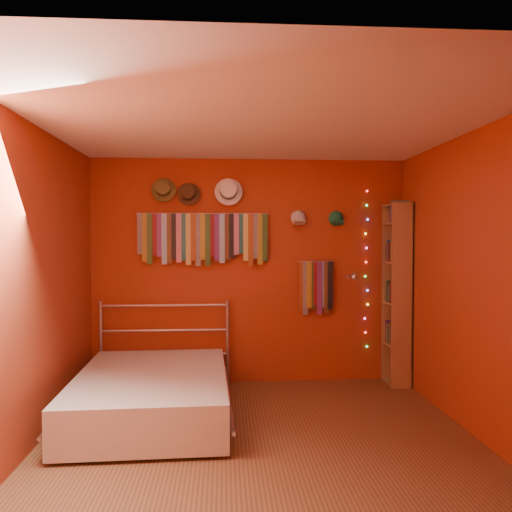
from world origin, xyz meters
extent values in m
plane|color=brown|center=(0.00, 0.00, 0.00)|extent=(3.50, 3.50, 0.00)
cube|color=maroon|center=(0.00, 1.75, 1.25)|extent=(3.50, 0.02, 2.50)
cube|color=maroon|center=(1.75, 0.00, 1.25)|extent=(0.02, 3.50, 2.50)
cube|color=maroon|center=(-1.75, 0.00, 1.25)|extent=(0.02, 3.50, 2.50)
cube|color=white|center=(0.00, 0.00, 2.50)|extent=(3.50, 3.50, 0.02)
cylinder|color=#BCBCC1|center=(-0.52, 1.70, 1.89)|extent=(1.45, 0.01, 0.01)
cube|color=#131656|center=(-1.20, 1.69, 1.67)|extent=(0.06, 0.01, 0.45)
cube|color=#8F621A|center=(-1.15, 1.68, 1.63)|extent=(0.06, 0.01, 0.53)
cube|color=#244D1E|center=(-1.10, 1.68, 1.61)|extent=(0.06, 0.01, 0.56)
cube|color=#610E14|center=(-1.04, 1.69, 1.66)|extent=(0.06, 0.01, 0.46)
cube|color=#541B6F|center=(-0.99, 1.68, 1.65)|extent=(0.06, 0.01, 0.47)
cube|color=#79A5D8|center=(-0.94, 1.68, 1.61)|extent=(0.06, 0.01, 0.56)
cube|color=#52391B|center=(-0.89, 1.69, 1.62)|extent=(0.06, 0.01, 0.55)
cube|color=black|center=(-0.83, 1.68, 1.64)|extent=(0.06, 0.01, 0.50)
cube|color=#BA5D80|center=(-0.78, 1.68, 1.62)|extent=(0.06, 0.01, 0.54)
cube|color=#1B5460|center=(-0.73, 1.69, 1.63)|extent=(0.06, 0.01, 0.52)
cube|color=#ADA645|center=(-0.67, 1.68, 1.61)|extent=(0.06, 0.01, 0.56)
cube|color=maroon|center=(-0.62, 1.68, 1.63)|extent=(0.06, 0.01, 0.52)
cube|color=#141458|center=(-0.57, 1.69, 1.60)|extent=(0.06, 0.01, 0.58)
cube|color=olive|center=(-0.52, 1.68, 1.64)|extent=(0.06, 0.01, 0.51)
cube|color=#1C471C|center=(-0.46, 1.68, 1.60)|extent=(0.06, 0.01, 0.57)
cube|color=#5C0D19|center=(-0.41, 1.69, 1.65)|extent=(0.06, 0.01, 0.48)
cube|color=#38175D|center=(-0.36, 1.68, 1.63)|extent=(0.06, 0.01, 0.52)
cube|color=#7AACD9|center=(-0.31, 1.68, 1.62)|extent=(0.06, 0.01, 0.54)
cube|color=#452617|center=(-0.25, 1.69, 1.63)|extent=(0.06, 0.01, 0.52)
cube|color=black|center=(-0.20, 1.68, 1.64)|extent=(0.06, 0.01, 0.49)
cube|color=#A3517D|center=(-0.15, 1.68, 1.66)|extent=(0.06, 0.01, 0.45)
cube|color=#174D51|center=(-0.09, 1.69, 1.67)|extent=(0.06, 0.01, 0.44)
cube|color=#D0BA53|center=(-0.04, 1.68, 1.63)|extent=(0.06, 0.01, 0.52)
cube|color=brown|center=(0.01, 1.68, 1.60)|extent=(0.06, 0.01, 0.58)
cube|color=navy|center=(0.06, 1.69, 1.64)|extent=(0.06, 0.01, 0.50)
cube|color=olive|center=(0.12, 1.68, 1.61)|extent=(0.06, 0.01, 0.56)
cube|color=#1D451B|center=(0.17, 1.68, 1.63)|extent=(0.06, 0.01, 0.53)
cylinder|color=#BCBCC1|center=(0.74, 1.70, 1.36)|extent=(0.40, 0.01, 0.01)
cube|color=maroon|center=(0.58, 1.69, 1.09)|extent=(0.06, 0.01, 0.55)
cube|color=navy|center=(0.62, 1.68, 1.06)|extent=(0.06, 0.01, 0.60)
cube|color=olive|center=(0.66, 1.68, 1.10)|extent=(0.06, 0.01, 0.52)
cube|color=#264F1F|center=(0.70, 1.69, 1.09)|extent=(0.06, 0.01, 0.53)
cube|color=#5F0E10|center=(0.74, 1.68, 1.11)|extent=(0.06, 0.01, 0.49)
cube|color=#5A1B6E|center=(0.78, 1.68, 1.06)|extent=(0.06, 0.01, 0.60)
cube|color=#7699D2|center=(0.82, 1.69, 1.10)|extent=(0.06, 0.01, 0.52)
cube|color=#4F321A|center=(0.86, 1.68, 1.07)|extent=(0.06, 0.01, 0.58)
cube|color=black|center=(0.90, 1.68, 1.09)|extent=(0.06, 0.01, 0.54)
cylinder|color=brown|center=(-0.94, 1.69, 2.15)|extent=(0.27, 0.07, 0.26)
cylinder|color=brown|center=(-0.94, 1.64, 2.16)|extent=(0.16, 0.13, 0.17)
cylinder|color=#332314|center=(-0.94, 1.67, 2.15)|extent=(0.16, 0.05, 0.16)
cylinder|color=#412B17|center=(-0.67, 1.69, 2.10)|extent=(0.25, 0.06, 0.25)
cylinder|color=#412B17|center=(-0.67, 1.65, 2.11)|extent=(0.15, 0.13, 0.17)
cylinder|color=black|center=(-0.67, 1.67, 2.11)|extent=(0.15, 0.05, 0.15)
cylinder|color=white|center=(-0.23, 1.69, 2.13)|extent=(0.31, 0.08, 0.30)
cylinder|color=white|center=(-0.23, 1.64, 2.14)|extent=(0.18, 0.15, 0.20)
cylinder|color=black|center=(-0.23, 1.66, 2.14)|extent=(0.19, 0.06, 0.19)
ellipsoid|color=silver|center=(0.54, 1.70, 1.84)|extent=(0.17, 0.13, 0.17)
cube|color=silver|center=(0.54, 1.59, 1.79)|extent=(0.13, 0.09, 0.05)
ellipsoid|color=#187046|center=(0.97, 1.70, 1.84)|extent=(0.17, 0.13, 0.17)
cube|color=#187046|center=(0.97, 1.59, 1.79)|extent=(0.12, 0.09, 0.05)
sphere|color=#FF3333|center=(1.33, 1.71, 2.15)|extent=(0.02, 0.02, 0.02)
sphere|color=#33FF4C|center=(1.32, 1.71, 1.99)|extent=(0.02, 0.02, 0.02)
sphere|color=#4C66FF|center=(1.33, 1.71, 1.83)|extent=(0.02, 0.02, 0.02)
sphere|color=yellow|center=(1.31, 1.71, 1.67)|extent=(0.02, 0.02, 0.02)
sphere|color=#FF4CCC|center=(1.32, 1.71, 1.51)|extent=(0.02, 0.02, 0.02)
sphere|color=#FF3333|center=(1.32, 1.71, 1.35)|extent=(0.02, 0.02, 0.02)
sphere|color=#33FF4C|center=(1.31, 1.71, 1.19)|extent=(0.02, 0.02, 0.02)
sphere|color=#4C66FF|center=(1.34, 1.71, 1.03)|extent=(0.02, 0.02, 0.02)
sphere|color=yellow|center=(1.34, 1.71, 0.87)|extent=(0.02, 0.02, 0.02)
sphere|color=#FF4CCC|center=(1.31, 1.71, 0.71)|extent=(0.02, 0.02, 0.02)
sphere|color=#FF3333|center=(1.32, 1.71, 0.55)|extent=(0.02, 0.02, 0.02)
sphere|color=#33FF4C|center=(1.34, 1.71, 0.39)|extent=(0.02, 0.02, 0.02)
cylinder|color=#BCBCC1|center=(1.12, 1.73, 1.18)|extent=(0.04, 0.03, 0.04)
cylinder|color=#BCBCC1|center=(1.12, 1.60, 1.21)|extent=(0.01, 0.27, 0.09)
sphere|color=white|center=(1.12, 1.46, 1.20)|extent=(0.07, 0.07, 0.07)
cube|color=#9D7547|center=(1.62, 1.37, 1.00)|extent=(0.24, 0.02, 2.00)
cube|color=#9D7547|center=(1.62, 1.69, 1.00)|extent=(0.24, 0.02, 2.00)
cube|color=#9D7547|center=(1.74, 1.53, 1.00)|extent=(0.02, 0.34, 2.00)
cube|color=#9D7547|center=(1.62, 1.53, 0.02)|extent=(0.24, 0.32, 0.02)
cube|color=#9D7547|center=(1.62, 1.53, 0.45)|extent=(0.24, 0.32, 0.02)
cube|color=#9D7547|center=(1.62, 1.53, 0.90)|extent=(0.24, 0.32, 0.02)
cube|color=#9D7547|center=(1.62, 1.53, 1.35)|extent=(0.24, 0.32, 0.02)
cube|color=#9D7547|center=(1.62, 1.53, 1.78)|extent=(0.24, 0.32, 0.02)
cube|color=#9D7547|center=(1.62, 1.53, 1.98)|extent=(0.24, 0.32, 0.02)
cylinder|color=#BCBCC1|center=(-1.62, 1.65, 0.47)|extent=(0.04, 0.04, 0.93)
cylinder|color=#BCBCC1|center=(-0.25, 1.65, 0.47)|extent=(0.04, 0.04, 0.93)
cylinder|color=#BCBCC1|center=(-0.94, 1.65, 0.34)|extent=(1.38, 0.02, 0.02)
cylinder|color=#BCBCC1|center=(-0.94, 1.65, 0.61)|extent=(1.38, 0.02, 0.02)
cylinder|color=#BCBCC1|center=(-0.94, 1.65, 0.88)|extent=(1.38, 0.02, 0.02)
cube|color=beige|center=(-0.94, 0.67, 0.22)|extent=(1.37, 1.91, 0.37)
cylinder|color=#BCBCC1|center=(-1.62, 0.67, 0.20)|extent=(0.09, 1.87, 0.03)
cylinder|color=#BCBCC1|center=(-0.25, 0.67, 0.20)|extent=(0.09, 1.87, 0.03)
camera|label=1|loc=(-0.29, -3.83, 1.61)|focal=35.00mm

